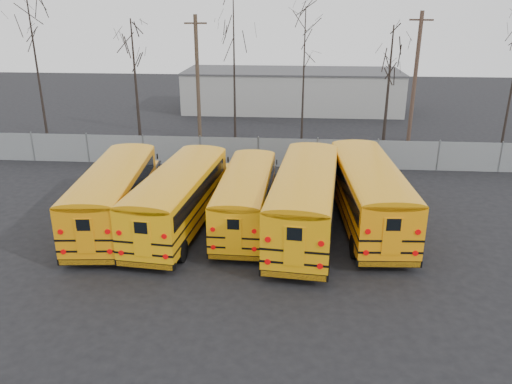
# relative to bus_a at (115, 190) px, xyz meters

# --- Properties ---
(ground) EXTENTS (120.00, 120.00, 0.00)m
(ground) POSITION_rel_bus_a_xyz_m (6.37, -1.79, -1.81)
(ground) COLOR black
(ground) RESTS_ON ground
(fence) EXTENTS (40.00, 0.04, 2.00)m
(fence) POSITION_rel_bus_a_xyz_m (6.37, 10.21, -0.81)
(fence) COLOR gray
(fence) RESTS_ON ground
(distant_building) EXTENTS (22.00, 8.00, 4.00)m
(distant_building) POSITION_rel_bus_a_xyz_m (8.37, 30.21, 0.19)
(distant_building) COLOR #9A9A96
(distant_building) RESTS_ON ground
(bus_a) EXTENTS (3.54, 11.22, 3.09)m
(bus_a) POSITION_rel_bus_a_xyz_m (0.00, 0.00, 0.00)
(bus_a) COLOR black
(bus_a) RESTS_ON ground
(bus_b) EXTENTS (3.58, 11.24, 3.10)m
(bus_b) POSITION_rel_bus_a_xyz_m (3.32, -0.07, 0.00)
(bus_b) COLOR black
(bus_b) RESTS_ON ground
(bus_c) EXTENTS (2.54, 10.15, 2.83)m
(bus_c) POSITION_rel_bus_a_xyz_m (6.50, 0.55, -0.15)
(bus_c) COLOR black
(bus_c) RESTS_ON ground
(bus_d) EXTENTS (3.84, 12.04, 3.32)m
(bus_d) POSITION_rel_bus_a_xyz_m (9.42, -0.13, 0.13)
(bus_d) COLOR black
(bus_d) RESTS_ON ground
(bus_e) EXTENTS (3.33, 11.73, 3.25)m
(bus_e) POSITION_rel_bus_a_xyz_m (12.53, 1.05, 0.09)
(bus_e) COLOR black
(bus_e) RESTS_ON ground
(utility_pole_left) EXTENTS (1.74, 0.30, 9.77)m
(utility_pole_left) POSITION_rel_bus_a_xyz_m (1.00, 17.12, 3.21)
(utility_pole_left) COLOR #443526
(utility_pole_left) RESTS_ON ground
(utility_pole_right) EXTENTS (1.71, 0.78, 10.04)m
(utility_pole_right) POSITION_rel_bus_a_xyz_m (18.09, 18.11, 3.35)
(utility_pole_right) COLOR #473328
(utility_pole_right) RESTS_ON ground
(tree_0) EXTENTS (0.26, 0.26, 12.84)m
(tree_0) POSITION_rel_bus_a_xyz_m (-10.47, 14.04, 4.61)
(tree_0) COLOR black
(tree_0) RESTS_ON ground
(tree_1) EXTENTS (0.26, 0.26, 9.55)m
(tree_1) POSITION_rel_bus_a_xyz_m (-2.97, 13.80, 2.96)
(tree_1) COLOR black
(tree_1) RESTS_ON ground
(tree_2) EXTENTS (0.26, 0.26, 11.63)m
(tree_2) POSITION_rel_bus_a_xyz_m (4.07, 16.06, 4.01)
(tree_2) COLOR black
(tree_2) RESTS_ON ground
(tree_3) EXTENTS (0.26, 0.26, 10.34)m
(tree_3) POSITION_rel_bus_a_xyz_m (9.32, 14.15, 3.36)
(tree_3) COLOR black
(tree_3) RESTS_ON ground
(tree_4) EXTENTS (0.26, 0.26, 9.18)m
(tree_4) POSITION_rel_bus_a_xyz_m (15.21, 13.20, 2.78)
(tree_4) COLOR black
(tree_4) RESTS_ON ground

